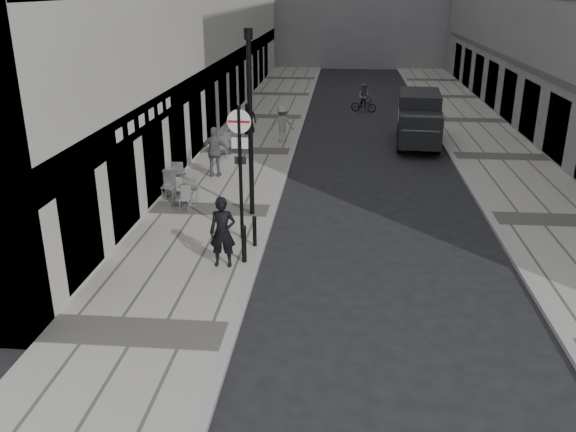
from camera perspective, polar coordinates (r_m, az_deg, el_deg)
name	(u,v)px	position (r m, az deg, el deg)	size (l,w,h in m)	color
ground	(202,428)	(10.99, -8.08, -19.03)	(120.00, 120.00, 0.00)	black
sidewalk	(247,152)	(27.41, -3.84, 6.02)	(4.00, 60.00, 0.12)	gray
far_sidewalk	(499,158)	(27.93, 19.16, 5.19)	(4.00, 60.00, 0.12)	gray
walking_man	(223,232)	(15.77, -6.13, -1.53)	(0.68, 0.45, 1.87)	black
sign_post	(240,155)	(17.03, -4.51, 5.68)	(0.66, 0.10, 3.86)	black
lamppost	(250,115)	(18.79, -3.57, 9.38)	(0.26, 0.26, 5.74)	black
bollard_near	(244,245)	(16.10, -4.14, -2.70)	(0.13, 0.13, 0.98)	black
bollard_far	(255,232)	(17.09, -3.14, -1.50)	(0.11, 0.11, 0.84)	black
panel_van	(419,117)	(29.22, 12.17, 9.08)	(2.23, 5.13, 2.35)	black
cyclist	(364,101)	(36.84, 7.11, 10.64)	(1.61, 0.95, 1.64)	black
pedestrian_a	(215,152)	(23.44, -6.85, 5.96)	(1.13, 0.47, 1.92)	slate
pedestrian_b	(282,124)	(28.75, -0.55, 8.62)	(1.09, 0.63, 1.69)	gray
pedestrian_c	(249,118)	(30.50, -3.70, 9.12)	(0.74, 0.48, 1.52)	black
cafe_table_near	(174,180)	(21.67, -10.63, 3.32)	(0.80, 1.81, 1.03)	#BABABC
cafe_table_mid	(226,144)	(26.69, -5.83, 6.67)	(0.68, 1.54, 0.88)	#B2B3B5
cafe_table_far	(189,193)	(20.52, -9.23, 2.11)	(0.64, 1.45, 0.83)	#B9B9BB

